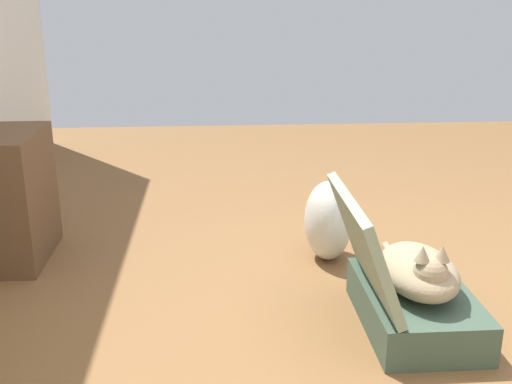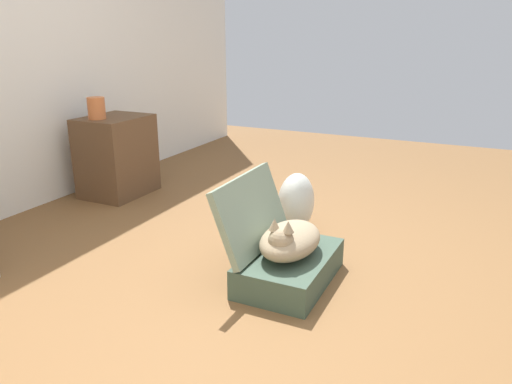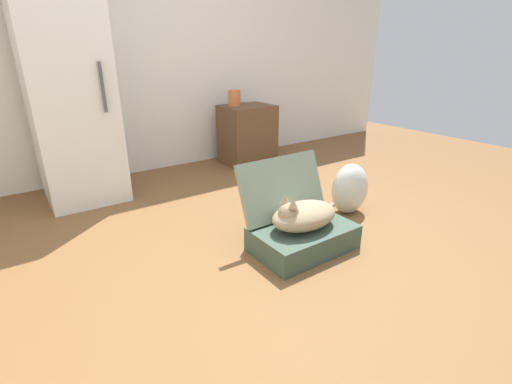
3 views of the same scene
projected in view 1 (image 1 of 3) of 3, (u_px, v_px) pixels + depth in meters
The scene contains 5 objects.
ground_plane at pixel (434, 324), 2.37m from camera, with size 7.68×7.68×0.00m, color brown.
suitcase_base at pixel (415, 308), 2.34m from camera, with size 0.62×0.39×0.15m, color #384C3D.
suitcase_lid at pixel (364, 244), 2.25m from camera, with size 0.62×0.39×0.04m, color gray.
cat at pixel (419, 271), 2.28m from camera, with size 0.52×0.28×0.23m.
plastic_bag_white at pixel (328, 221), 2.92m from camera, with size 0.31×0.22×0.38m, color silver.
Camera 1 is at (-2.05, 0.84, 1.22)m, focal length 43.07 mm.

